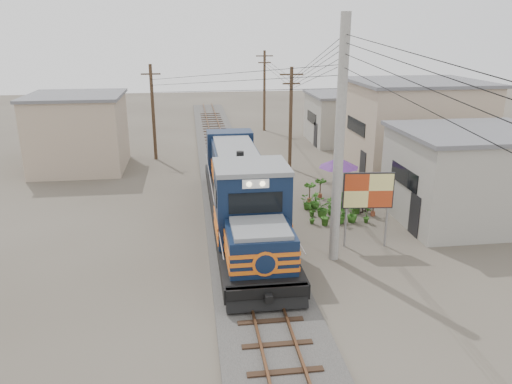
{
  "coord_description": "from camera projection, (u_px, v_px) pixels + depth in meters",
  "views": [
    {
      "loc": [
        -2.4,
        -19.36,
        9.37
      ],
      "look_at": [
        0.53,
        2.36,
        2.2
      ],
      "focal_mm": 35.0,
      "sensor_mm": 36.0,
      "label": 1
    }
  ],
  "objects": [
    {
      "name": "shophouse_left",
      "position": [
        79.0,
        132.0,
        34.44
      ],
      "size": [
        6.3,
        6.3,
        5.2
      ],
      "color": "tan",
      "rests_on": "ground"
    },
    {
      "name": "shophouse_back",
      "position": [
        346.0,
        118.0,
        42.91
      ],
      "size": [
        6.3,
        6.3,
        4.2
      ],
      "color": "gray",
      "rests_on": "ground"
    },
    {
      "name": "wooden_pole_mid",
      "position": [
        291.0,
        117.0,
        34.06
      ],
      "size": [
        1.6,
        0.24,
        7.0
      ],
      "color": "#4C3826",
      "rests_on": "ground"
    },
    {
      "name": "market_umbrella",
      "position": [
        339.0,
        163.0,
        28.01
      ],
      "size": [
        2.3,
        2.3,
        2.53
      ],
      "rotation": [
        0.0,
        0.0,
        0.0
      ],
      "color": "black",
      "rests_on": "ground"
    },
    {
      "name": "ground",
      "position": [
        251.0,
        258.0,
        21.45
      ],
      "size": [
        120.0,
        120.0,
        0.0
      ],
      "primitive_type": "plane",
      "color": "#473F35",
      "rests_on": "ground"
    },
    {
      "name": "ballast",
      "position": [
        231.0,
        187.0,
        30.84
      ],
      "size": [
        3.6,
        70.0,
        0.16
      ],
      "primitive_type": "cube",
      "color": "#595651",
      "rests_on": "ground"
    },
    {
      "name": "track",
      "position": [
        231.0,
        184.0,
        30.79
      ],
      "size": [
        1.15,
        70.0,
        0.12
      ],
      "color": "#51331E",
      "rests_on": "ground"
    },
    {
      "name": "shophouse_mid",
      "position": [
        414.0,
        127.0,
        33.38
      ],
      "size": [
        8.4,
        7.35,
        6.2
      ],
      "color": "tan",
      "rests_on": "ground"
    },
    {
      "name": "wooden_pole_left",
      "position": [
        153.0,
        110.0,
        36.62
      ],
      "size": [
        1.6,
        0.24,
        7.0
      ],
      "color": "#4C3826",
      "rests_on": "ground"
    },
    {
      "name": "shophouse_front",
      "position": [
        471.0,
        176.0,
        25.0
      ],
      "size": [
        7.35,
        6.3,
        4.7
      ],
      "color": "gray",
      "rests_on": "ground"
    },
    {
      "name": "locomotive",
      "position": [
        242.0,
        193.0,
        24.29
      ],
      "size": [
        3.01,
        16.41,
        4.07
      ],
      "color": "black",
      "rests_on": "ground"
    },
    {
      "name": "power_lines",
      "position": [
        229.0,
        64.0,
        27.08
      ],
      "size": [
        9.65,
        19.0,
        3.3
      ],
      "color": "black",
      "rests_on": "ground"
    },
    {
      "name": "utility_pole_main",
      "position": [
        339.0,
        144.0,
        19.87
      ],
      "size": [
        0.4,
        0.4,
        10.0
      ],
      "color": "#9E9B93",
      "rests_on": "ground"
    },
    {
      "name": "wooden_pole_far",
      "position": [
        264.0,
        89.0,
        47.21
      ],
      "size": [
        1.6,
        0.24,
        7.5
      ],
      "color": "#4C3826",
      "rests_on": "ground"
    },
    {
      "name": "plant_nursery",
      "position": [
        332.0,
        209.0,
        26.01
      ],
      "size": [
        3.34,
        3.16,
        1.06
      ],
      "color": "#2E621C",
      "rests_on": "ground"
    },
    {
      "name": "billboard",
      "position": [
        368.0,
        193.0,
        21.84
      ],
      "size": [
        2.24,
        0.35,
        3.47
      ],
      "rotation": [
        0.0,
        0.0,
        -0.1
      ],
      "color": "#99999E",
      "rests_on": "ground"
    },
    {
      "name": "vendor",
      "position": [
        364.0,
        197.0,
        26.52
      ],
      "size": [
        0.74,
        0.73,
        1.72
      ],
      "primitive_type": "imported",
      "rotation": [
        0.0,
        0.0,
        3.89
      ],
      "color": "black",
      "rests_on": "ground"
    }
  ]
}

